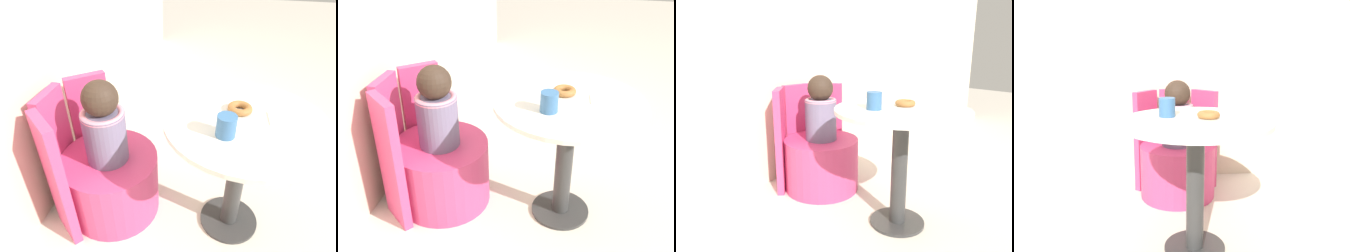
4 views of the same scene
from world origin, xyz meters
The scene contains 9 objects.
ground_plane centered at (0.00, 0.00, 0.00)m, with size 12.00×12.00×0.00m, color beige.
back_wall centered at (0.00, 1.13, 1.20)m, with size 6.00×0.06×2.40m.
round_table centered at (-0.05, 0.00, 0.57)m, with size 0.78×0.78×0.74m.
tub_chair centered at (-0.08, 0.71, 0.20)m, with size 0.56×0.56×0.40m.
booth_backrest centered at (-0.08, 0.94, 0.39)m, with size 0.65×0.24×0.78m.
child_figure centered at (-0.08, 0.71, 0.62)m, with size 0.23×0.23×0.48m.
donut centered at (0.02, 0.03, 0.75)m, with size 0.12×0.12×0.03m.
cup centered at (-0.19, 0.09, 0.79)m, with size 0.09×0.09×0.10m.
paper_napkin centered at (-0.02, -0.16, 0.74)m, with size 0.13×0.13×0.01m.
Camera 3 is at (-1.55, -1.12, 1.12)m, focal length 35.00 mm.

